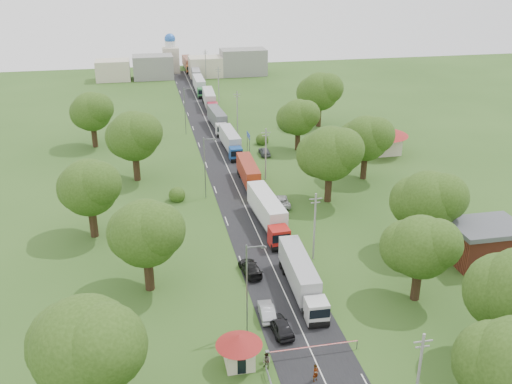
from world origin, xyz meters
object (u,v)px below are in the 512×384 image
object	(u,v)px
info_sign	(248,138)
truck_0	(301,276)
guard_booth	(239,346)
car_lane_front	(280,326)
car_lane_mid	(267,311)
boom_barrier	(299,349)
pedestrian_near	(316,373)

from	to	relation	value
info_sign	truck_0	bearing A→B (deg)	-93.89
guard_booth	car_lane_front	size ratio (longest dim) A/B	0.95
guard_booth	info_sign	xyz separation A→B (m)	(12.40, 60.00, 0.84)
info_sign	car_lane_front	distance (m)	56.44
info_sign	car_lane_mid	size ratio (longest dim) A/B	0.96
info_sign	car_lane_front	size ratio (longest dim) A/B	0.89
car_lane_front	car_lane_mid	size ratio (longest dim) A/B	1.08
boom_barrier	car_lane_mid	distance (m)	7.19
car_lane_front	boom_barrier	bearing A→B (deg)	96.48
guard_booth	pedestrian_near	bearing A→B (deg)	-28.73
boom_barrier	guard_booth	world-z (taller)	guard_booth
truck_0	car_lane_front	size ratio (longest dim) A/B	3.02
truck_0	car_lane_front	world-z (taller)	truck_0
info_sign	truck_0	distance (m)	49.14
boom_barrier	info_sign	xyz separation A→B (m)	(6.56, 60.00, 2.11)
guard_booth	car_lane_mid	distance (m)	8.29
car_lane_front	guard_booth	bearing A→B (deg)	34.02
info_sign	pedestrian_near	size ratio (longest dim) A/B	2.36
boom_barrier	info_sign	bearing A→B (deg)	83.76
car_lane_mid	pedestrian_near	bearing A→B (deg)	105.03
guard_booth	info_sign	world-z (taller)	info_sign
guard_booth	truck_0	distance (m)	14.24
info_sign	car_lane_front	world-z (taller)	info_sign
info_sign	car_lane_front	bearing A→B (deg)	-97.56
truck_0	pedestrian_near	xyz separation A→B (m)	(-2.68, -14.48, -1.18)
guard_booth	info_sign	size ratio (longest dim) A/B	1.07
car_lane_front	car_lane_mid	world-z (taller)	car_lane_front
car_lane_front	info_sign	bearing A→B (deg)	-102.99
info_sign	truck_0	world-z (taller)	info_sign
car_lane_mid	pedestrian_near	world-z (taller)	pedestrian_near
boom_barrier	pedestrian_near	bearing A→B (deg)	-81.21
car_lane_mid	truck_0	bearing A→B (deg)	-137.43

